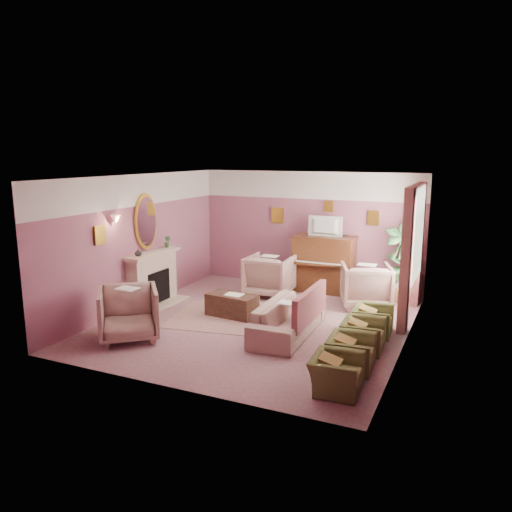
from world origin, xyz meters
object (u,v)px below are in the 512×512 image
at_px(floral_armchair_left, 270,273).
at_px(olive_chair_c, 363,330).
at_px(olive_chair_b, 351,347).
at_px(side_table, 406,286).
at_px(floral_armchair_front, 128,311).
at_px(floral_armchair_right, 366,283).
at_px(piano, 324,265).
at_px(olive_chair_a, 337,368).
at_px(television, 324,225).
at_px(coffee_table, 232,305).
at_px(olive_chair_d, 373,316).
at_px(sofa, 288,312).

bearing_deg(floral_armchair_left, olive_chair_c, -41.45).
relative_size(olive_chair_b, side_table, 1.10).
distance_m(floral_armchair_left, floral_armchair_front, 3.79).
height_order(floral_armchair_right, olive_chair_b, floral_armchair_right).
relative_size(piano, side_table, 2.00).
height_order(floral_armchair_left, olive_chair_a, floral_armchair_left).
height_order(television, floral_armchair_front, television).
relative_size(television, olive_chair_b, 1.04).
height_order(coffee_table, side_table, side_table).
bearing_deg(olive_chair_c, olive_chair_d, 90.00).
height_order(floral_armchair_left, floral_armchair_front, same).
height_order(floral_armchair_right, olive_chair_a, floral_armchair_right).
xyz_separation_m(floral_armchair_front, side_table, (4.10, 4.36, -0.17)).
distance_m(floral_armchair_left, olive_chair_b, 4.18).
distance_m(floral_armchair_left, side_table, 3.04).
distance_m(coffee_table, side_table, 3.92).
distance_m(television, side_table, 2.27).
xyz_separation_m(floral_armchair_left, olive_chair_c, (2.69, -2.37, -0.18)).
distance_m(coffee_table, sofa, 1.51).
distance_m(sofa, olive_chair_b, 1.67).
height_order(piano, sofa, piano).
height_order(olive_chair_b, olive_chair_c, same).
bearing_deg(coffee_table, sofa, -20.09).
distance_m(coffee_table, floral_armchair_left, 1.76).
bearing_deg(sofa, piano, 94.97).
relative_size(floral_armchair_left, olive_chair_c, 1.34).
height_order(floral_armchair_left, olive_chair_d, floral_armchair_left).
bearing_deg(floral_armchair_front, television, 63.04).
bearing_deg(coffee_table, floral_armchair_front, -119.93).
relative_size(piano, floral_armchair_right, 1.35).
bearing_deg(olive_chair_a, sofa, 127.84).
bearing_deg(olive_chair_b, floral_armchair_front, -173.96).
bearing_deg(side_table, olive_chair_d, -96.15).
distance_m(television, olive_chair_d, 3.10).
height_order(coffee_table, olive_chair_d, olive_chair_d).
distance_m(coffee_table, olive_chair_c, 2.85).
bearing_deg(side_table, floral_armchair_front, -133.25).
bearing_deg(sofa, coffee_table, 159.91).
xyz_separation_m(sofa, floral_armchair_right, (0.91, 2.25, 0.09)).
distance_m(piano, olive_chair_a, 5.10).
bearing_deg(olive_chair_d, floral_armchair_left, 149.97).
distance_m(piano, olive_chair_d, 2.89).
height_order(piano, olive_chair_c, piano).
bearing_deg(piano, television, -90.00).
bearing_deg(olive_chair_c, floral_armchair_front, -162.34).
bearing_deg(olive_chair_b, floral_armchair_right, 98.32).
bearing_deg(olive_chair_c, sofa, 174.56).
relative_size(olive_chair_a, olive_chair_c, 1.00).
bearing_deg(side_table, olive_chair_a, -92.99).
bearing_deg(floral_armchair_right, olive_chair_b, -81.68).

